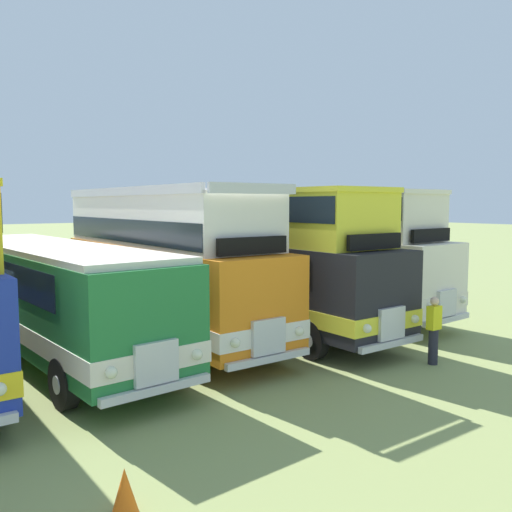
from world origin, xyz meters
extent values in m
sphere|color=#EAEACC|center=(-0.70, -5.29, 1.10)|extent=(0.22, 0.22, 0.22)
cylinder|color=silver|center=(-0.31, -3.62, 0.52)|extent=(0.02, 0.36, 0.36)
cube|color=#237538|center=(1.63, 0.15, 1.70)|extent=(3.15, 11.26, 2.30)
cube|color=silver|center=(1.63, 0.15, 1.10)|extent=(3.20, 11.31, 0.44)
cube|color=#19232D|center=(1.60, 0.55, 2.30)|extent=(3.04, 8.87, 0.76)
cube|color=#19232D|center=(1.95, -5.35, 2.35)|extent=(2.20, 0.23, 0.90)
cube|color=silver|center=(1.96, -5.46, 1.10)|extent=(0.91, 0.17, 0.80)
cube|color=silver|center=(1.96, -5.49, 0.60)|extent=(2.30, 0.28, 0.16)
sphere|color=#EAEACC|center=(2.86, -5.42, 1.10)|extent=(0.22, 0.22, 0.22)
sphere|color=#EAEACC|center=(1.06, -5.52, 1.10)|extent=(0.22, 0.22, 0.22)
cube|color=silver|center=(1.63, 0.15, 2.92)|extent=(3.09, 10.86, 0.14)
cylinder|color=black|center=(3.01, -3.74, 0.52)|extent=(0.34, 1.05, 1.04)
cylinder|color=silver|center=(3.16, -3.74, 0.52)|extent=(0.04, 0.36, 0.36)
cylinder|color=black|center=(0.71, -3.88, 0.52)|extent=(0.34, 1.05, 1.04)
cylinder|color=silver|center=(0.56, -3.89, 0.52)|extent=(0.04, 0.36, 0.36)
cylinder|color=black|center=(2.55, 3.98, 0.52)|extent=(0.34, 1.05, 1.04)
cylinder|color=silver|center=(2.70, 3.99, 0.52)|extent=(0.04, 0.36, 0.36)
cube|color=orange|center=(4.88, -0.15, 1.70)|extent=(2.52, 9.82, 2.30)
cube|color=white|center=(4.88, -0.15, 1.10)|extent=(2.56, 9.86, 0.44)
cube|color=#19232D|center=(4.88, 0.25, 2.30)|extent=(2.55, 7.42, 0.76)
cube|color=#19232D|center=(4.87, -5.00, 2.35)|extent=(2.20, 0.11, 0.90)
cube|color=silver|center=(4.87, -5.11, 1.10)|extent=(0.90, 0.12, 0.80)
cube|color=silver|center=(4.87, -5.14, 0.60)|extent=(2.30, 0.15, 0.16)
sphere|color=#EAEACC|center=(5.77, -5.12, 1.10)|extent=(0.22, 0.22, 0.22)
sphere|color=#EAEACC|center=(3.97, -5.12, 1.10)|extent=(0.22, 0.22, 0.22)
cube|color=white|center=(4.88, 0.10, 3.60)|extent=(2.42, 8.92, 1.50)
cube|color=silver|center=(4.87, -4.56, 4.40)|extent=(2.40, 0.11, 0.24)
cube|color=silver|center=(4.89, 4.06, 4.40)|extent=(2.40, 0.11, 0.24)
cube|color=silver|center=(6.08, 0.10, 4.40)|extent=(0.12, 8.92, 0.24)
cube|color=silver|center=(3.68, 0.10, 4.40)|extent=(0.12, 8.92, 0.24)
cube|color=#19232D|center=(4.88, 0.10, 3.30)|extent=(2.46, 8.82, 0.64)
cube|color=black|center=(4.87, -4.51, 3.10)|extent=(1.90, 0.12, 0.40)
cylinder|color=black|center=(6.02, -3.46, 0.52)|extent=(0.28, 1.04, 1.04)
cylinder|color=silver|center=(6.17, -3.46, 0.52)|extent=(0.02, 0.36, 0.36)
cylinder|color=black|center=(3.72, -3.46, 0.52)|extent=(0.28, 1.04, 1.04)
cylinder|color=silver|center=(3.57, -3.46, 0.52)|extent=(0.02, 0.36, 0.36)
cylinder|color=black|center=(6.04, 2.95, 0.52)|extent=(0.28, 1.04, 1.04)
cylinder|color=silver|center=(6.19, 2.95, 0.52)|extent=(0.02, 0.36, 0.36)
cylinder|color=black|center=(3.74, 2.96, 0.52)|extent=(0.28, 1.04, 1.04)
cylinder|color=silver|center=(3.59, 2.96, 0.52)|extent=(0.02, 0.36, 0.36)
cube|color=black|center=(8.13, -0.25, 1.70)|extent=(2.51, 11.13, 2.30)
cube|color=yellow|center=(8.13, -0.25, 1.10)|extent=(2.55, 11.17, 0.44)
cube|color=#19232D|center=(8.13, 0.15, 2.30)|extent=(2.54, 8.73, 0.76)
cube|color=#19232D|center=(8.13, -5.76, 2.35)|extent=(2.20, 0.10, 0.90)
cube|color=silver|center=(8.13, -5.87, 1.10)|extent=(0.90, 0.12, 0.80)
cube|color=silver|center=(8.13, -5.90, 0.60)|extent=(2.30, 0.14, 0.16)
sphere|color=#EAEACC|center=(9.03, -5.88, 1.10)|extent=(0.22, 0.22, 0.22)
sphere|color=#EAEACC|center=(7.23, -5.88, 1.10)|extent=(0.22, 0.22, 0.22)
cube|color=yellow|center=(8.13, 0.00, 3.60)|extent=(2.41, 10.23, 1.50)
cube|color=yellow|center=(8.13, 0.00, 4.42)|extent=(2.47, 10.33, 0.14)
cube|color=#19232D|center=(8.13, 0.00, 3.90)|extent=(2.45, 10.13, 0.68)
cube|color=black|center=(8.13, -5.27, 3.10)|extent=(1.90, 0.12, 0.40)
cylinder|color=black|center=(9.28, -4.22, 0.52)|extent=(0.28, 1.04, 1.04)
cylinder|color=silver|center=(9.43, -4.22, 0.52)|extent=(0.02, 0.36, 0.36)
cylinder|color=black|center=(6.98, -4.22, 0.52)|extent=(0.28, 1.04, 1.04)
cylinder|color=silver|center=(6.83, -4.22, 0.52)|extent=(0.02, 0.36, 0.36)
cylinder|color=black|center=(9.28, 3.51, 0.52)|extent=(0.28, 1.04, 1.04)
cylinder|color=silver|center=(9.43, 3.51, 0.52)|extent=(0.02, 0.36, 0.36)
cylinder|color=black|center=(6.98, 3.51, 0.52)|extent=(0.28, 1.04, 1.04)
cylinder|color=silver|center=(6.83, 3.51, 0.52)|extent=(0.02, 0.36, 0.36)
cube|color=silver|center=(11.38, 0.30, 1.70)|extent=(3.01, 10.66, 2.30)
cube|color=silver|center=(11.38, 0.30, 1.10)|extent=(3.05, 10.71, 0.44)
cube|color=#19232D|center=(11.36, 0.69, 2.30)|extent=(2.92, 8.27, 0.76)
cube|color=#19232D|center=(11.64, -4.92, 2.35)|extent=(2.20, 0.21, 0.90)
cube|color=silver|center=(11.64, -5.03, 1.10)|extent=(0.90, 0.16, 0.80)
cube|color=silver|center=(11.64, -5.06, 0.60)|extent=(2.30, 0.25, 0.16)
sphere|color=#EAEACC|center=(12.54, -4.99, 1.10)|extent=(0.22, 0.22, 0.22)
sphere|color=#EAEACC|center=(10.74, -5.08, 1.10)|extent=(0.22, 0.22, 0.22)
cube|color=silver|center=(11.37, 0.54, 3.60)|extent=(2.87, 9.76, 1.50)
cube|color=silver|center=(11.37, 0.54, 4.42)|extent=(2.93, 9.86, 0.14)
cube|color=#19232D|center=(11.37, 0.54, 3.90)|extent=(2.90, 9.66, 0.68)
cube|color=black|center=(11.61, -4.43, 3.10)|extent=(1.90, 0.21, 0.40)
cylinder|color=black|center=(12.71, -3.32, 0.52)|extent=(0.33, 1.05, 1.04)
cylinder|color=silver|center=(12.86, -3.31, 0.52)|extent=(0.04, 0.36, 0.36)
cylinder|color=black|center=(10.41, -3.43, 0.52)|extent=(0.33, 1.05, 1.04)
cylinder|color=silver|center=(10.26, -3.44, 0.52)|extent=(0.04, 0.36, 0.36)
cylinder|color=black|center=(12.36, 3.82, 0.52)|extent=(0.33, 1.05, 1.04)
cylinder|color=silver|center=(12.51, 3.83, 0.52)|extent=(0.04, 0.36, 0.36)
cylinder|color=black|center=(10.06, 3.71, 0.52)|extent=(0.33, 1.05, 1.04)
cylinder|color=silver|center=(9.91, 3.71, 0.52)|extent=(0.04, 0.36, 0.36)
cone|color=orange|center=(0.24, -8.04, 0.31)|extent=(0.36, 0.36, 0.63)
cylinder|color=#23232D|center=(9.17, -6.35, 0.45)|extent=(0.24, 0.24, 0.90)
cube|color=yellow|center=(9.17, -6.35, 1.20)|extent=(0.36, 0.22, 0.60)
sphere|color=beige|center=(9.17, -6.35, 1.62)|extent=(0.22, 0.22, 0.22)
cylinder|color=#8C704C|center=(7.19, 12.01, 0.53)|extent=(0.08, 0.08, 1.05)
cylinder|color=#8C704C|center=(14.38, 12.01, 0.53)|extent=(0.08, 0.08, 1.05)
camera|label=1|loc=(-2.37, -14.49, 4.06)|focal=37.98mm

